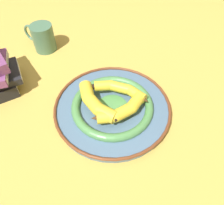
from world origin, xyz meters
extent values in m
plane|color=gold|center=(0.00, 0.00, 0.00)|extent=(2.80, 2.80, 0.00)
cylinder|color=slate|center=(0.00, 0.02, 0.01)|extent=(0.33, 0.33, 0.02)
torus|color=#4C894C|center=(0.00, 0.02, 0.02)|extent=(0.24, 0.24, 0.02)
cylinder|color=#4C894C|center=(0.00, 0.02, 0.02)|extent=(0.09, 0.09, 0.00)
torus|color=brown|center=(0.00, 0.02, 0.02)|extent=(0.34, 0.34, 0.01)
cylinder|color=yellow|center=(0.04, 0.07, 0.05)|extent=(0.06, 0.05, 0.03)
cylinder|color=yellow|center=(-0.01, 0.08, 0.05)|extent=(0.05, 0.04, 0.03)
cylinder|color=yellow|center=(-0.05, 0.06, 0.05)|extent=(0.06, 0.06, 0.03)
sphere|color=yellow|center=(0.02, 0.08, 0.05)|extent=(0.03, 0.03, 0.03)
sphere|color=yellow|center=(-0.03, 0.07, 0.05)|extent=(0.03, 0.03, 0.03)
cone|color=#472D19|center=(0.06, 0.06, 0.05)|extent=(0.04, 0.03, 0.03)
sphere|color=black|center=(-0.08, 0.05, 0.05)|extent=(0.02, 0.02, 0.02)
cylinder|color=yellow|center=(-0.07, 0.04, 0.05)|extent=(0.05, 0.06, 0.03)
cylinder|color=yellow|center=(-0.04, -0.01, 0.05)|extent=(0.06, 0.06, 0.03)
cylinder|color=yellow|center=(0.00, -0.04, 0.05)|extent=(0.06, 0.05, 0.03)
sphere|color=yellow|center=(-0.06, 0.01, 0.05)|extent=(0.03, 0.03, 0.03)
sphere|color=yellow|center=(-0.02, -0.03, 0.05)|extent=(0.03, 0.03, 0.03)
cone|color=#472D19|center=(-0.08, 0.06, 0.05)|extent=(0.03, 0.03, 0.02)
sphere|color=black|center=(0.03, -0.05, 0.05)|extent=(0.02, 0.02, 0.02)
cylinder|color=yellow|center=(0.05, -0.03, 0.05)|extent=(0.05, 0.06, 0.04)
cylinder|color=yellow|center=(0.05, 0.02, 0.05)|extent=(0.05, 0.06, 0.04)
cylinder|color=yellow|center=(0.04, 0.06, 0.05)|extent=(0.06, 0.06, 0.04)
sphere|color=yellow|center=(0.06, -0.01, 0.05)|extent=(0.04, 0.04, 0.04)
sphere|color=yellow|center=(0.05, 0.04, 0.05)|extent=(0.04, 0.04, 0.04)
cone|color=#472D19|center=(0.05, -0.06, 0.05)|extent=(0.03, 0.04, 0.03)
sphere|color=black|center=(0.02, 0.09, 0.05)|extent=(0.02, 0.02, 0.02)
cylinder|color=#477056|center=(0.10, -0.36, 0.05)|extent=(0.08, 0.08, 0.10)
cylinder|color=#331C0F|center=(0.10, -0.36, 0.09)|extent=(0.07, 0.07, 0.01)
torus|color=#477056|center=(0.14, -0.41, 0.05)|extent=(0.05, 0.06, 0.07)
camera|label=1|loc=(0.17, 0.38, 0.52)|focal=35.00mm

